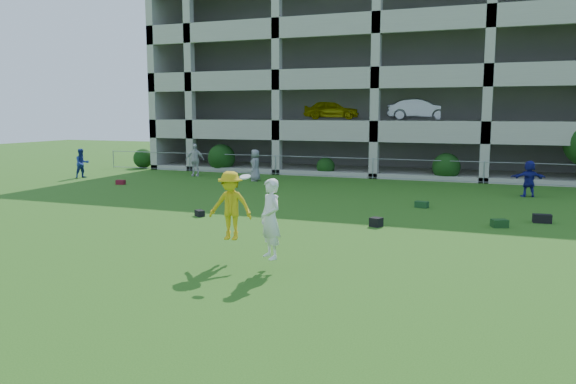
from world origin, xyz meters
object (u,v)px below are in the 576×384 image
at_px(bystander_c, 255,165).
at_px(frisbee_contest, 243,210).
at_px(crate_d, 376,222).
at_px(bystander_a, 82,163).
at_px(bystander_b, 195,160).
at_px(bystander_d, 529,179).
at_px(parking_garage, 401,80).

height_order(bystander_c, frisbee_contest, frisbee_contest).
bearing_deg(crate_d, bystander_a, 157.58).
xyz_separation_m(bystander_b, bystander_c, (4.37, -0.95, -0.09)).
height_order(bystander_d, parking_garage, parking_garage).
height_order(crate_d, parking_garage, parking_garage).
bearing_deg(bystander_c, crate_d, 24.64).
height_order(bystander_b, crate_d, bystander_b).
relative_size(bystander_c, crate_d, 4.99).
bearing_deg(bystander_c, bystander_a, -94.39).
distance_m(frisbee_contest, parking_garage, 28.21).
distance_m(bystander_b, frisbee_contest, 20.10).
bearing_deg(bystander_a, bystander_c, -51.92).
xyz_separation_m(bystander_d, frisbee_contest, (-7.11, -14.81, 0.55)).
xyz_separation_m(bystander_a, frisbee_contest, (16.76, -13.54, 0.52)).
height_order(bystander_a, bystander_c, bystander_c).
bearing_deg(crate_d, frisbee_contest, -110.38).
height_order(bystander_b, parking_garage, parking_garage).
xyz_separation_m(bystander_d, parking_garage, (-8.05, 13.00, 5.19)).
bearing_deg(bystander_c, parking_garage, 137.11).
xyz_separation_m(bystander_d, crate_d, (-4.98, -9.06, -0.67)).
xyz_separation_m(bystander_c, bystander_d, (13.89, -0.97, -0.05)).
height_order(bystander_b, frisbee_contest, frisbee_contest).
distance_m(bystander_a, parking_garage, 21.93).
xyz_separation_m(bystander_c, crate_d, (8.92, -10.03, -0.72)).
distance_m(bystander_a, bystander_c, 10.23).
bearing_deg(bystander_a, crate_d, -86.95).
xyz_separation_m(bystander_c, frisbee_contest, (6.78, -15.77, 0.50)).
bearing_deg(parking_garage, frisbee_contest, -88.07).
height_order(frisbee_contest, parking_garage, parking_garage).
height_order(bystander_c, crate_d, bystander_c).
distance_m(bystander_d, crate_d, 10.36).
height_order(bystander_a, frisbee_contest, frisbee_contest).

